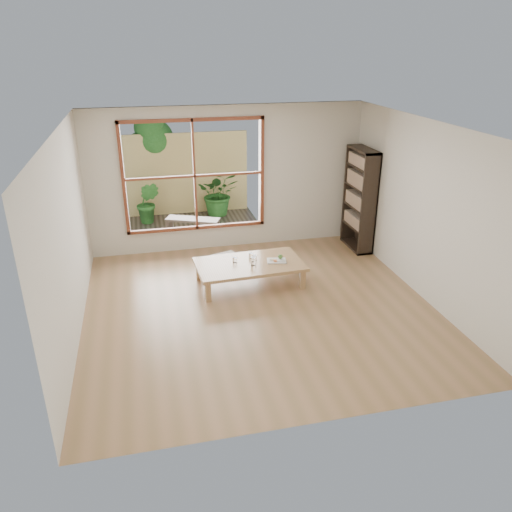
{
  "coord_description": "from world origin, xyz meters",
  "views": [
    {
      "loc": [
        -1.51,
        -6.26,
        3.62
      ],
      "look_at": [
        0.1,
        0.61,
        0.55
      ],
      "focal_mm": 35.0,
      "sensor_mm": 36.0,
      "label": 1
    }
  ],
  "objects_px": {
    "low_table": "(249,265)",
    "garden_bench": "(193,221)",
    "food_tray": "(277,260)",
    "bookshelf": "(360,200)"
  },
  "relations": [
    {
      "from": "garden_bench",
      "to": "food_tray",
      "type": "bearing_deg",
      "value": -41.79
    },
    {
      "from": "food_tray",
      "to": "garden_bench",
      "type": "xyz_separation_m",
      "value": [
        -1.08,
        2.39,
        -0.09
      ]
    },
    {
      "from": "low_table",
      "to": "garden_bench",
      "type": "bearing_deg",
      "value": 101.91
    },
    {
      "from": "low_table",
      "to": "garden_bench",
      "type": "height_order",
      "value": "low_table"
    },
    {
      "from": "low_table",
      "to": "food_tray",
      "type": "height_order",
      "value": "food_tray"
    },
    {
      "from": "bookshelf",
      "to": "food_tray",
      "type": "xyz_separation_m",
      "value": [
        -1.85,
        -1.09,
        -0.54
      ]
    },
    {
      "from": "food_tray",
      "to": "low_table",
      "type": "bearing_deg",
      "value": -172.61
    },
    {
      "from": "low_table",
      "to": "garden_bench",
      "type": "distance_m",
      "value": 2.45
    },
    {
      "from": "bookshelf",
      "to": "food_tray",
      "type": "distance_m",
      "value": 2.22
    },
    {
      "from": "bookshelf",
      "to": "garden_bench",
      "type": "relative_size",
      "value": 1.71
    }
  ]
}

